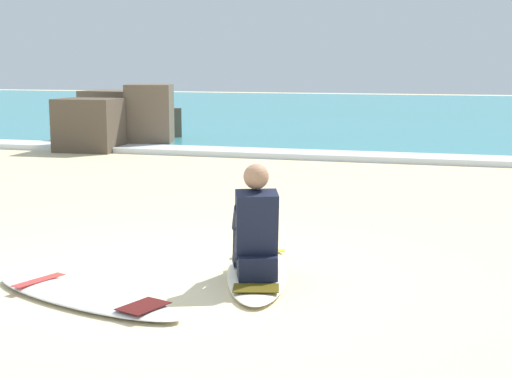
# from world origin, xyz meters

# --- Properties ---
(ground_plane) EXTENTS (80.00, 80.00, 0.00)m
(ground_plane) POSITION_xyz_m (0.00, 0.00, 0.00)
(ground_plane) COLOR beige
(sea) EXTENTS (80.00, 28.00, 0.10)m
(sea) POSITION_xyz_m (0.00, 22.28, 0.05)
(sea) COLOR teal
(sea) RESTS_ON ground
(breaking_foam) EXTENTS (80.00, 0.90, 0.11)m
(breaking_foam) POSITION_xyz_m (0.00, 8.58, 0.06)
(breaking_foam) COLOR white
(breaking_foam) RESTS_ON ground
(surfboard_main) EXTENTS (1.01, 2.08, 0.08)m
(surfboard_main) POSITION_xyz_m (0.74, 0.34, 0.04)
(surfboard_main) COLOR #EFE5C6
(surfboard_main) RESTS_ON ground
(surfer_seated) EXTENTS (0.56, 0.77, 0.95)m
(surfer_seated) POSITION_xyz_m (0.79, 0.09, 0.44)
(surfer_seated) COLOR black
(surfer_seated) RESTS_ON surfboard_main
(surfboard_spare_near) EXTENTS (2.01, 1.12, 0.08)m
(surfboard_spare_near) POSITION_xyz_m (-0.35, -0.74, 0.04)
(surfboard_spare_near) COLOR white
(surfboard_spare_near) RESTS_ON ground
(rock_outcrop_distant) EXTENTS (2.75, 3.92, 1.37)m
(rock_outcrop_distant) POSITION_xyz_m (-5.20, 9.82, 0.53)
(rock_outcrop_distant) COLOR brown
(rock_outcrop_distant) RESTS_ON ground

